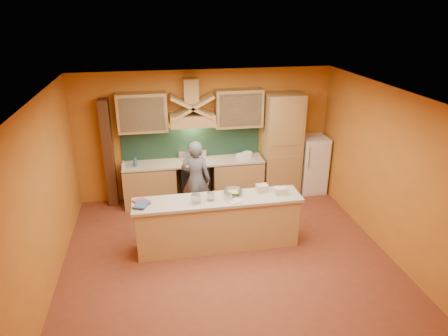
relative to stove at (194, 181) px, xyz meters
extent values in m
cube|color=brown|center=(0.30, -2.20, -0.45)|extent=(5.50, 5.00, 0.01)
cube|color=white|center=(0.30, -2.20, 2.35)|extent=(5.50, 5.00, 0.01)
cube|color=#C27426|center=(0.30, 0.30, 0.95)|extent=(5.50, 0.02, 2.80)
cube|color=#C27426|center=(0.30, -4.70, 0.95)|extent=(5.50, 0.02, 2.80)
cube|color=#C27426|center=(-2.45, -2.20, 0.95)|extent=(0.02, 5.00, 2.80)
cube|color=#C27426|center=(3.05, -2.20, 0.95)|extent=(0.02, 5.00, 2.80)
cube|color=tan|center=(-0.95, 0.00, -0.02)|extent=(1.10, 0.60, 0.86)
cube|color=tan|center=(0.95, 0.00, -0.02)|extent=(1.10, 0.60, 0.86)
cube|color=#B8AE9B|center=(0.00, 0.00, 0.45)|extent=(3.00, 0.62, 0.04)
cube|color=black|center=(0.00, 0.00, 0.00)|extent=(0.60, 0.58, 0.90)
cube|color=#163125|center=(0.00, 0.28, 0.80)|extent=(3.00, 0.03, 0.70)
cube|color=tan|center=(0.00, 0.05, 1.37)|extent=(0.92, 0.50, 0.24)
cube|color=tan|center=(0.00, 0.15, 1.95)|extent=(0.30, 0.30, 0.50)
cube|color=tan|center=(-1.00, 0.12, 1.55)|extent=(1.00, 0.35, 0.80)
cube|color=tan|center=(1.00, 0.12, 1.55)|extent=(1.00, 0.35, 0.80)
cube|color=tan|center=(1.95, 0.00, 0.70)|extent=(0.80, 0.60, 2.30)
cube|color=white|center=(2.70, 0.00, 0.20)|extent=(0.58, 0.60, 1.30)
cube|color=#472816|center=(-1.75, 0.15, 0.70)|extent=(0.20, 0.30, 2.30)
cube|color=tan|center=(0.20, -1.90, -0.01)|extent=(2.80, 0.55, 0.88)
cube|color=#B8AE9B|center=(0.20, -1.90, 0.47)|extent=(2.90, 0.62, 0.05)
imported|color=slate|center=(-0.04, -0.75, 0.36)|extent=(0.68, 0.56, 1.62)
cylinder|color=silver|center=(-0.09, 0.02, 0.53)|extent=(0.25, 0.25, 0.16)
cylinder|color=silver|center=(0.08, 0.14, 0.52)|extent=(0.24, 0.24, 0.13)
imported|color=beige|center=(-1.45, -0.18, 0.56)|extent=(0.09, 0.09, 0.18)
imported|color=#2F5D82|center=(-1.22, -0.07, 0.58)|extent=(0.10, 0.10, 0.22)
imported|color=silver|center=(1.21, 0.14, 0.51)|extent=(0.24, 0.24, 0.07)
cube|color=white|center=(1.09, -0.02, 0.52)|extent=(0.33, 0.29, 0.10)
imported|color=#B54043|center=(-1.17, -1.87, 0.51)|extent=(0.33, 0.36, 0.03)
imported|color=#3B5383|center=(-1.18, -1.90, 0.53)|extent=(0.30, 0.35, 0.02)
cylinder|color=silver|center=(-0.18, -1.97, 0.57)|extent=(0.16, 0.16, 0.15)
cylinder|color=silver|center=(0.07, -1.93, 0.56)|extent=(0.16, 0.16, 0.14)
cube|color=white|center=(0.36, -1.98, 0.55)|extent=(0.14, 0.14, 0.11)
imported|color=silver|center=(0.50, -1.77, 0.53)|extent=(0.36, 0.36, 0.08)
cube|color=beige|center=(0.47, -2.06, 0.50)|extent=(0.28, 0.25, 0.02)
cube|color=beige|center=(1.02, -1.76, 0.56)|extent=(0.21, 0.18, 0.13)
cube|color=beige|center=(1.31, -1.91, 0.56)|extent=(0.21, 0.17, 0.12)
camera|label=1|loc=(-0.81, -7.93, 3.57)|focal=32.00mm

